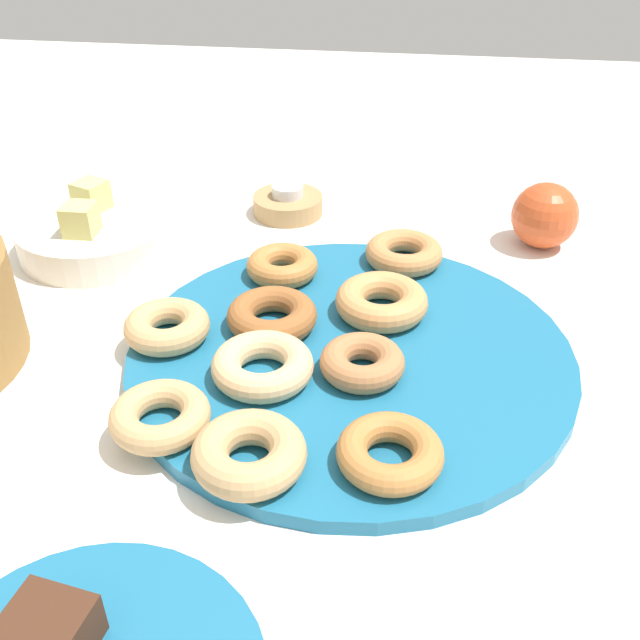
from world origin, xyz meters
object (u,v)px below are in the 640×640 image
at_px(donut_9, 404,253).
at_px(donut_6, 382,301).
at_px(donut_1, 249,454).
at_px(apple, 545,216).
at_px(donut_0, 160,416).
at_px(donut_8, 262,366).
at_px(donut_plate, 350,354).
at_px(melon_chunk_left, 80,219).
at_px(donut_5, 390,453).
at_px(candle_holder, 288,205).
at_px(donut_2, 282,266).
at_px(tealight, 288,191).
at_px(donut_7, 272,316).
at_px(donut_3, 362,362).
at_px(donut_4, 167,326).
at_px(melon_chunk_right, 91,195).
at_px(fruit_bowl, 97,235).
at_px(brownie_far, 49,632).

bearing_deg(donut_9, donut_6, 170.69).
height_order(donut_1, apple, apple).
height_order(donut_0, donut_8, donut_8).
xyz_separation_m(donut_plate, melon_chunk_left, (0.15, 0.33, 0.05)).
bearing_deg(donut_5, candle_holder, 19.41).
xyz_separation_m(donut_2, tealight, (0.19, 0.03, 0.01)).
height_order(donut_plate, melon_chunk_left, melon_chunk_left).
relative_size(donut_8, donut_9, 1.05).
bearing_deg(candle_holder, donut_0, 176.55).
xyz_separation_m(donut_7, donut_9, (0.15, -0.13, -0.00)).
bearing_deg(donut_3, donut_7, 56.60).
height_order(donut_4, candle_holder, donut_4).
height_order(donut_2, donut_9, same).
distance_m(donut_plate, donut_0, 0.20).
bearing_deg(donut_2, melon_chunk_right, 70.96).
height_order(donut_6, donut_9, donut_6).
bearing_deg(donut_5, donut_7, 36.14).
bearing_deg(tealight, donut_8, -173.37).
bearing_deg(donut_plate, melon_chunk_left, 65.77).
xyz_separation_m(donut_4, fruit_bowl, (0.19, 0.15, -0.01)).
relative_size(donut_5, melon_chunk_right, 2.37).
relative_size(donut_9, brownie_far, 1.79).
height_order(donut_9, apple, apple).
xyz_separation_m(donut_1, candle_holder, (0.49, 0.06, -0.02)).
xyz_separation_m(donut_4, melon_chunk_right, (0.22, 0.17, 0.03)).
xyz_separation_m(fruit_bowl, apple, (0.09, -0.54, 0.02)).
bearing_deg(donut_5, donut_1, 99.78).
relative_size(donut_7, fruit_bowl, 0.48).
bearing_deg(brownie_far, donut_3, -28.38).
bearing_deg(donut_6, donut_7, 110.29).
height_order(donut_plate, donut_9, donut_9).
bearing_deg(fruit_bowl, melon_chunk_right, 23.20).
bearing_deg(donut_9, donut_1, 163.12).
bearing_deg(donut_1, apple, -31.61).
relative_size(donut_0, donut_9, 0.95).
distance_m(tealight, apple, 0.33).
bearing_deg(donut_5, melon_chunk_right, 46.99).
xyz_separation_m(donut_0, candle_holder, (0.45, -0.03, -0.01)).
relative_size(donut_1, melon_chunk_right, 2.53).
distance_m(donut_plate, donut_4, 0.18).
relative_size(donut_2, donut_3, 1.02).
bearing_deg(donut_3, donut_5, -164.08).
distance_m(donut_plate, fruit_bowl, 0.38).
distance_m(donut_5, brownie_far, 0.27).
bearing_deg(donut_1, donut_plate, -19.97).
bearing_deg(melon_chunk_right, brownie_far, -160.13).
height_order(donut_2, donut_4, donut_4).
height_order(donut_plate, brownie_far, brownie_far).
distance_m(donut_8, tealight, 0.38).
distance_m(donut_3, donut_8, 0.09).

